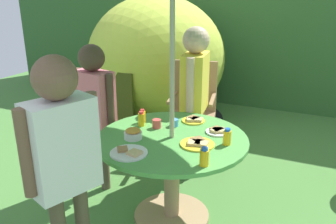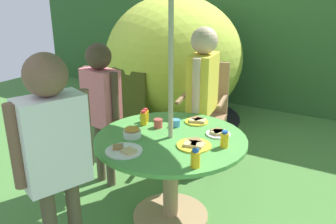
{
  "view_description": "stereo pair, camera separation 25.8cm",
  "coord_description": "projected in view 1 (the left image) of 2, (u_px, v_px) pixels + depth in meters",
  "views": [
    {
      "loc": [
        0.93,
        -2.16,
        1.72
      ],
      "look_at": [
        -0.06,
        0.06,
        0.86
      ],
      "focal_mm": 37.21,
      "sensor_mm": 36.0,
      "label": 1
    },
    {
      "loc": [
        1.16,
        -2.04,
        1.72
      ],
      "look_at": [
        -0.06,
        0.06,
        0.86
      ],
      "focal_mm": 37.21,
      "sensor_mm": 36.0,
      "label": 2
    }
  ],
  "objects": [
    {
      "name": "juice_bottle_mid_right",
      "position": [
        142.0,
        116.0,
        2.83
      ],
      "size": [
        0.05,
        0.05,
        0.11
      ],
      "color": "yellow",
      "rests_on": "garden_table"
    },
    {
      "name": "juice_bottle_mid_left",
      "position": [
        204.0,
        157.0,
        2.13
      ],
      "size": [
        0.06,
        0.06,
        0.12
      ],
      "color": "yellow",
      "rests_on": "garden_table"
    },
    {
      "name": "snack_bowl",
      "position": [
        133.0,
        134.0,
        2.52
      ],
      "size": [
        0.13,
        0.13,
        0.08
      ],
      "color": "white",
      "rests_on": "garden_table"
    },
    {
      "name": "cup_near",
      "position": [
        157.0,
        124.0,
        2.72
      ],
      "size": [
        0.07,
        0.07,
        0.07
      ],
      "primitive_type": "cylinder",
      "color": "#E04C47",
      "rests_on": "garden_table"
    },
    {
      "name": "cup_far",
      "position": [
        174.0,
        123.0,
        2.76
      ],
      "size": [
        0.07,
        0.07,
        0.06
      ],
      "primitive_type": "cylinder",
      "color": "#4C99D8",
      "rests_on": "garden_table"
    },
    {
      "name": "child_in_pink_shirt",
      "position": [
        94.0,
        100.0,
        2.96
      ],
      "size": [
        0.43,
        0.25,
        1.3
      ],
      "rotation": [
        0.0,
        0.0,
        -0.2
      ],
      "color": "brown",
      "rests_on": "ground_plane"
    },
    {
      "name": "plate_center_back",
      "position": [
        194.0,
        120.0,
        2.86
      ],
      "size": [
        0.19,
        0.19,
        0.03
      ],
      "color": "yellow",
      "rests_on": "garden_table"
    },
    {
      "name": "ground_plane",
      "position": [
        172.0,
        217.0,
        2.8
      ],
      "size": [
        10.0,
        10.0,
        0.02
      ],
      "primitive_type": "cube",
      "color": "#477A38"
    },
    {
      "name": "garden_table",
      "position": [
        172.0,
        161.0,
        2.63
      ],
      "size": [
        1.12,
        1.12,
        0.69
      ],
      "color": "tan",
      "rests_on": "ground_plane"
    },
    {
      "name": "wooden_chair",
      "position": [
        194.0,
        106.0,
        3.65
      ],
      "size": [
        0.53,
        0.53,
        1.02
      ],
      "rotation": [
        0.0,
        0.0,
        0.21
      ],
      "color": "#93704C",
      "rests_on": "ground_plane"
    },
    {
      "name": "child_in_yellow_shirt",
      "position": [
        195.0,
        83.0,
        3.21
      ],
      "size": [
        0.25,
        0.47,
        1.42
      ],
      "rotation": [
        0.0,
        0.0,
        -1.43
      ],
      "color": "navy",
      "rests_on": "ground_plane"
    },
    {
      "name": "juice_bottle_near_right",
      "position": [
        141.0,
        119.0,
        2.75
      ],
      "size": [
        0.05,
        0.05,
        0.12
      ],
      "color": "yellow",
      "rests_on": "garden_table"
    },
    {
      "name": "child_in_white_shirt",
      "position": [
        62.0,
        147.0,
        1.91
      ],
      "size": [
        0.32,
        0.45,
        1.41
      ],
      "rotation": [
        0.0,
        0.0,
        1.21
      ],
      "color": "brown",
      "rests_on": "ground_plane"
    },
    {
      "name": "plate_near_left",
      "position": [
        218.0,
        131.0,
        2.64
      ],
      "size": [
        0.18,
        0.18,
        0.03
      ],
      "color": "white",
      "rests_on": "garden_table"
    },
    {
      "name": "plate_far_left",
      "position": [
        197.0,
        143.0,
        2.43
      ],
      "size": [
        0.24,
        0.24,
        0.03
      ],
      "color": "yellow",
      "rests_on": "garden_table"
    },
    {
      "name": "juice_bottle_center_front",
      "position": [
        227.0,
        137.0,
        2.42
      ],
      "size": [
        0.06,
        0.06,
        0.12
      ],
      "color": "yellow",
      "rests_on": "garden_table"
    },
    {
      "name": "hedge_backdrop",
      "position": [
        259.0,
        35.0,
        5.34
      ],
      "size": [
        9.0,
        0.7,
        2.11
      ],
      "primitive_type": "cube",
      "color": "#33602D",
      "rests_on": "ground_plane"
    },
    {
      "name": "plate_far_right",
      "position": [
        129.0,
        152.0,
        2.3
      ],
      "size": [
        0.25,
        0.25,
        0.03
      ],
      "color": "white",
      "rests_on": "garden_table"
    },
    {
      "name": "dome_tent",
      "position": [
        156.0,
        59.0,
        4.7
      ],
      "size": [
        2.09,
        2.09,
        1.67
      ],
      "rotation": [
        0.0,
        0.0,
        -0.12
      ],
      "color": "#B2C63F",
      "rests_on": "ground_plane"
    }
  ]
}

